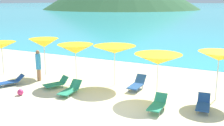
% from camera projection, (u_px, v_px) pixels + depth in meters
% --- Properties ---
extents(ground_plane, '(50.00, 100.00, 0.30)m').
position_uv_depth(ground_plane, '(170.00, 65.00, 20.53)').
color(ground_plane, beige).
extents(umbrella_0, '(1.94, 1.94, 2.07)m').
position_uv_depth(umbrella_0, '(1.00, 45.00, 17.06)').
color(umbrella_0, silver).
rests_on(umbrella_0, ground_plane).
extents(umbrella_1, '(1.94, 1.94, 2.31)m').
position_uv_depth(umbrella_1, '(44.00, 43.00, 16.90)').
color(umbrella_1, silver).
rests_on(umbrella_1, ground_plane).
extents(umbrella_2, '(2.10, 2.10, 2.23)m').
position_uv_depth(umbrella_2, '(75.00, 49.00, 15.18)').
color(umbrella_2, silver).
rests_on(umbrella_2, ground_plane).
extents(umbrella_3, '(2.44, 2.44, 2.21)m').
position_uv_depth(umbrella_3, '(115.00, 50.00, 14.84)').
color(umbrella_3, silver).
rests_on(umbrella_3, ground_plane).
extents(umbrella_4, '(2.38, 2.38, 2.14)m').
position_uv_depth(umbrella_4, '(158.00, 59.00, 12.94)').
color(umbrella_4, silver).
rests_on(umbrella_4, ground_plane).
extents(umbrella_5, '(2.10, 2.10, 2.33)m').
position_uv_depth(umbrella_5, '(219.00, 56.00, 12.49)').
color(umbrella_5, silver).
rests_on(umbrella_5, ground_plane).
extents(lounge_chair_1, '(0.58, 1.52, 0.67)m').
position_uv_depth(lounge_chair_1, '(137.00, 84.00, 14.46)').
color(lounge_chair_1, '#1E478C').
rests_on(lounge_chair_1, ground_plane).
extents(lounge_chair_2, '(0.64, 1.34, 0.62)m').
position_uv_depth(lounge_chair_2, '(203.00, 104.00, 11.70)').
color(lounge_chair_2, '#1E478C').
rests_on(lounge_chair_2, ground_plane).
extents(lounge_chair_5, '(1.11, 1.50, 0.52)m').
position_uv_depth(lounge_chair_5, '(11.00, 81.00, 15.20)').
color(lounge_chair_5, '#1E478C').
rests_on(lounge_chair_5, ground_plane).
extents(lounge_chair_6, '(0.57, 1.42, 0.62)m').
position_uv_depth(lounge_chair_6, '(158.00, 104.00, 11.65)').
color(lounge_chair_6, '#268C66').
rests_on(lounge_chair_6, ground_plane).
extents(lounge_chair_7, '(1.12, 1.42, 0.57)m').
position_uv_depth(lounge_chair_7, '(57.00, 83.00, 14.79)').
color(lounge_chair_7, '#268C66').
rests_on(lounge_chair_7, ground_plane).
extents(lounge_chair_8, '(0.63, 1.59, 0.57)m').
position_uv_depth(lounge_chair_8, '(70.00, 89.00, 13.77)').
color(lounge_chair_8, '#268C66').
rests_on(lounge_chair_8, ground_plane).
extents(beachgoer_0, '(0.30, 0.30, 1.82)m').
position_uv_depth(beachgoer_0, '(38.00, 64.00, 15.89)').
color(beachgoer_0, '#A3704C').
rests_on(beachgoer_0, ground_plane).
extents(beach_ball, '(0.31, 0.31, 0.31)m').
position_uv_depth(beach_ball, '(20.00, 92.00, 13.60)').
color(beach_ball, '#D83372').
rests_on(beach_ball, ground_plane).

